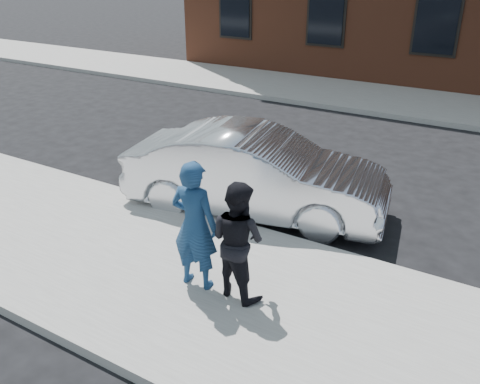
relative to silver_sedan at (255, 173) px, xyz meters
The scene contains 8 objects.
ground 2.50m from the silver_sedan, 75.11° to the right, with size 100.00×100.00×0.00m, color black.
near_sidewalk 2.71m from the silver_sedan, 76.51° to the right, with size 50.00×3.50×0.15m, color gray.
near_curb 1.19m from the silver_sedan, 50.80° to the right, with size 50.00×0.10×0.15m, color #999691.
far_sidewalk 9.00m from the silver_sedan, 86.09° to the left, with size 50.00×3.50×0.15m, color gray.
far_curb 7.21m from the silver_sedan, 85.11° to the left, with size 50.00×0.10×0.15m, color #999691.
silver_sedan is the anchor object (origin of this frame).
man_hoodie 2.63m from the silver_sedan, 78.71° to the right, with size 0.70×0.53×1.82m.
man_peacoat 2.70m from the silver_sedan, 65.74° to the right, with size 0.89×0.76×1.62m.
Camera 1 is at (3.41, -4.99, 4.27)m, focal length 38.00 mm.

